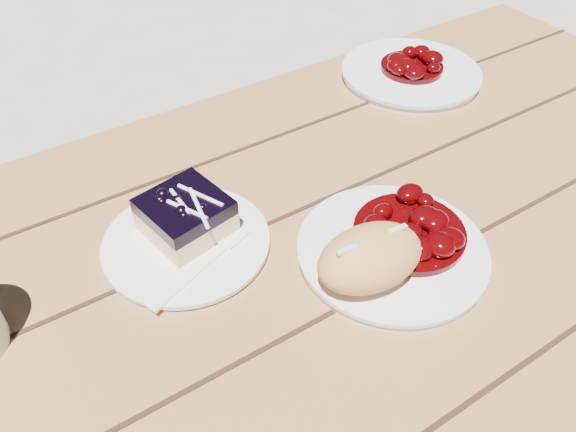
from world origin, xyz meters
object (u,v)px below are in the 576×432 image
bread_roll (370,258)px  second_plate (411,74)px  dessert_plate (187,243)px  main_plate (392,252)px  picnic_table (171,411)px  blueberry_cake (186,215)px

bread_roll → second_plate: bread_roll is taller
bread_roll → dessert_plate: bearing=130.8°
dessert_plate → second_plate: bearing=17.7°
main_plate → bread_roll: bread_roll is taller
picnic_table → bread_roll: 0.33m
second_plate → dessert_plate: bearing=-162.3°
picnic_table → main_plate: 0.34m
bread_roll → second_plate: bearing=42.4°
main_plate → blueberry_cake: blueberry_cake is taller
picnic_table → main_plate: (0.30, -0.05, 0.17)m
dessert_plate → blueberry_cake: 0.04m
bread_roll → dessert_plate: size_ratio=0.63×
dessert_plate → second_plate: size_ratio=0.84×
picnic_table → second_plate: second_plate is taller
main_plate → dessert_plate: main_plate is taller
second_plate → bread_roll: bearing=-137.6°
dessert_plate → blueberry_cake: (0.01, 0.01, 0.03)m
main_plate → second_plate: size_ratio=0.94×
picnic_table → dessert_plate: bearing=47.6°
bread_roll → blueberry_cake: (-0.14, 0.19, -0.01)m
dessert_plate → blueberry_cake: bearing=56.3°
picnic_table → bread_roll: bread_roll is taller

